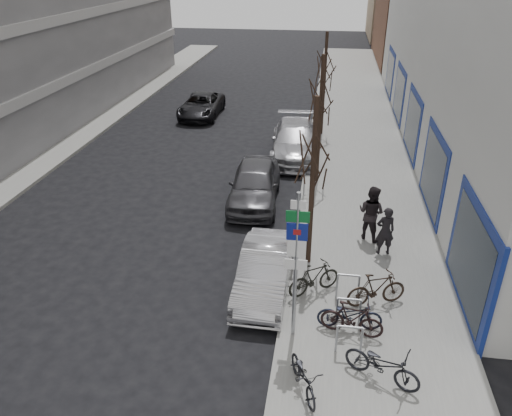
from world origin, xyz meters
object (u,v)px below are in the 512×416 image
(meter_front, at_px, (294,248))
(bike_near_left, at_px, (304,374))
(bike_rack, at_px, (349,308))
(parked_car_back, at_px, (295,141))
(tree_far, at_px, (326,60))
(lane_car, at_px, (201,105))
(tree_mid, at_px, (322,90))
(pedestrian_far, at_px, (371,213))
(pedestrian_near, at_px, (385,231))
(bike_near_right, at_px, (352,319))
(bike_far_curb, at_px, (383,362))
(parked_car_front, at_px, (265,271))
(bike_far_inner, at_px, (377,289))
(meter_back, at_px, (311,134))
(highway_sign_pole, at_px, (296,259))
(meter_mid, at_px, (305,177))
(tree_near, at_px, (315,144))
(bike_mid_curb, at_px, (350,312))
(bike_mid_inner, at_px, (314,278))
(parked_car_mid, at_px, (255,184))

(meter_front, xyz_separation_m, bike_near_left, (0.63, -4.85, -0.29))
(bike_rack, height_order, parked_car_back, parked_car_back)
(tree_far, height_order, lane_car, tree_far)
(tree_mid, xyz_separation_m, pedestrian_far, (1.99, -4.70, -2.97))
(bike_near_left, bearing_deg, pedestrian_near, 47.64)
(bike_near_right, bearing_deg, bike_near_left, 161.74)
(bike_far_curb, bearing_deg, parked_car_front, 69.03)
(tree_far, relative_size, pedestrian_near, 3.28)
(meter_front, bearing_deg, bike_near_right, -58.25)
(bike_far_inner, distance_m, parked_car_back, 12.05)
(bike_rack, distance_m, meter_back, 13.50)
(tree_far, xyz_separation_m, bike_far_curb, (1.93, -17.78, -3.40))
(meter_back, distance_m, bike_near_left, 15.86)
(highway_sign_pole, height_order, bike_near_right, highway_sign_pole)
(meter_mid, bearing_deg, highway_sign_pole, -88.32)
(tree_near, distance_m, meter_front, 3.26)
(parked_car_front, relative_size, lane_car, 0.85)
(tree_far, distance_m, meter_mid, 8.62)
(tree_mid, relative_size, pedestrian_far, 2.79)
(bike_mid_curb, relative_size, parked_car_back, 0.30)
(tree_near, bearing_deg, bike_mid_inner, -81.66)
(bike_far_curb, relative_size, lane_car, 0.37)
(parked_car_mid, xyz_separation_m, pedestrian_far, (4.38, -2.52, 0.33))
(bike_near_left, bearing_deg, tree_near, 69.28)
(tree_far, xyz_separation_m, lane_car, (-7.44, 2.78, -3.43))
(tree_far, height_order, meter_front, tree_far)
(highway_sign_pole, bearing_deg, bike_mid_inner, 76.68)
(meter_mid, relative_size, meter_back, 1.00)
(highway_sign_pole, height_order, meter_front, highway_sign_pole)
(meter_back, bearing_deg, bike_far_inner, -78.97)
(meter_back, distance_m, bike_far_inner, 12.68)
(bike_near_left, bearing_deg, bike_mid_curb, 42.69)
(tree_far, relative_size, meter_front, 4.33)
(bike_far_inner, bearing_deg, bike_mid_inner, 58.94)
(meter_front, relative_size, parked_car_front, 0.31)
(tree_far, relative_size, parked_car_back, 0.98)
(pedestrian_near, bearing_deg, meter_mid, -66.80)
(meter_mid, distance_m, bike_near_right, 8.48)
(tree_near, distance_m, bike_far_inner, 4.40)
(tree_mid, xyz_separation_m, bike_near_right, (1.28, -9.79, -3.46))
(highway_sign_pole, height_order, tree_near, tree_near)
(highway_sign_pole, height_order, parked_car_mid, highway_sign_pole)
(bike_rack, xyz_separation_m, bike_near_left, (-1.02, -2.45, -0.03))
(parked_car_front, bearing_deg, lane_car, 110.47)
(parked_car_back, bearing_deg, meter_back, 44.11)
(bike_near_right, relative_size, parked_car_back, 0.29)
(bike_mid_curb, height_order, lane_car, lane_car)
(lane_car, bearing_deg, meter_front, -67.36)
(highway_sign_pole, relative_size, bike_near_left, 2.67)
(highway_sign_pole, relative_size, tree_mid, 0.76)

